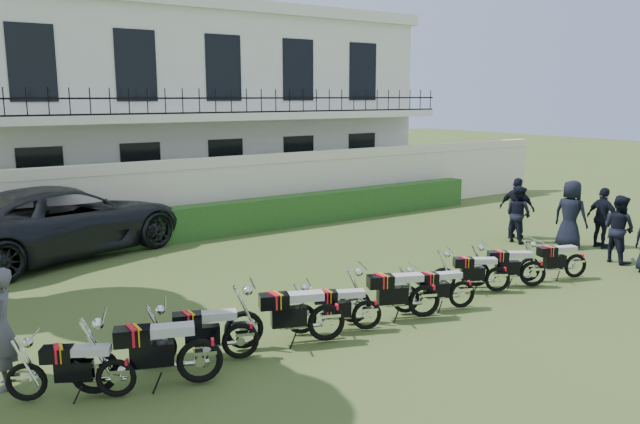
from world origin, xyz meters
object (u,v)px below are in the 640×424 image
at_px(motorcycle_0, 116,369).
at_px(motorcycle_9, 576,260).
at_px(officer_3, 571,214).
at_px(motorcycle_7, 498,273).
at_px(motorcycle_8, 533,267).
at_px(officer_2, 603,218).
at_px(motorcycle_1, 200,350).
at_px(officer_5, 517,209).
at_px(officer_4, 518,214).
at_px(motorcycle_5, 424,293).
at_px(suv, 63,220).
at_px(motorcycle_3, 326,313).
at_px(motorcycle_4, 367,308).
at_px(officer_1, 619,229).
at_px(motorcycle_6, 462,288).
at_px(motorcycle_2, 240,332).
at_px(inspector, 0,329).

xyz_separation_m(motorcycle_0, motorcycle_9, (10.51, -0.14, 0.00)).
bearing_deg(officer_3, motorcycle_7, 98.47).
height_order(motorcycle_8, officer_2, officer_2).
bearing_deg(officer_2, motorcycle_1, 103.01).
xyz_separation_m(motorcycle_9, officer_5, (2.23, 3.46, 0.46)).
bearing_deg(officer_4, motorcycle_5, 120.49).
bearing_deg(suv, officer_4, -136.40).
relative_size(motorcycle_1, motorcycle_5, 1.07).
distance_m(motorcycle_3, suv, 9.19).
distance_m(motorcycle_4, motorcycle_8, 4.65).
bearing_deg(motorcycle_0, motorcycle_7, -60.21).
relative_size(motorcycle_3, officer_3, 1.04).
distance_m(officer_1, officer_4, 2.88).
bearing_deg(motorcycle_4, officer_1, -64.58).
xyz_separation_m(motorcycle_6, officer_2, (7.01, 1.36, 0.41)).
xyz_separation_m(motorcycle_0, motorcycle_2, (2.03, 0.17, 0.03)).
height_order(suv, officer_1, suv).
xyz_separation_m(motorcycle_0, officer_4, (12.42, 3.00, 0.38)).
xyz_separation_m(officer_1, officer_4, (-0.27, 2.87, -0.04)).
xyz_separation_m(motorcycle_6, motorcycle_8, (2.35, 0.10, 0.02)).
distance_m(motorcycle_9, inspector, 11.84).
bearing_deg(officer_5, motorcycle_5, 101.59).
bearing_deg(motorcycle_2, motorcycle_3, -75.36).
distance_m(motorcycle_7, inspector, 9.49).
bearing_deg(motorcycle_2, inspector, 92.49).
relative_size(motorcycle_5, motorcycle_7, 1.25).
bearing_deg(motorcycle_4, officer_2, -57.92).
xyz_separation_m(motorcycle_6, motorcycle_7, (1.40, 0.29, -0.00)).
distance_m(officer_2, officer_4, 2.23).
distance_m(officer_3, officer_4, 1.41).
height_order(motorcycle_2, motorcycle_5, motorcycle_5).
bearing_deg(motorcycle_9, motorcycle_5, 109.70).
relative_size(motorcycle_3, officer_4, 1.20).
bearing_deg(motorcycle_5, motorcycle_6, -69.04).
bearing_deg(motorcycle_5, officer_1, -65.82).
bearing_deg(motorcycle_8, officer_3, -31.82).
bearing_deg(officer_2, motorcycle_4, 103.66).
bearing_deg(motorcycle_0, motorcycle_3, -61.45).
relative_size(motorcycle_4, inspector, 0.91).
height_order(motorcycle_5, inspector, inspector).
height_order(motorcycle_4, motorcycle_7, motorcycle_4).
relative_size(motorcycle_8, officer_2, 0.92).
bearing_deg(officer_5, motorcycle_9, 132.70).
relative_size(motorcycle_1, officer_2, 1.20).
bearing_deg(motorcycle_4, motorcycle_7, -63.12).
xyz_separation_m(officer_2, officer_5, (-1.05, 2.07, 0.06)).
distance_m(motorcycle_1, officer_3, 12.07).
bearing_deg(suv, officer_3, -139.84).
distance_m(motorcycle_6, motorcycle_7, 1.43).
bearing_deg(officer_1, officer_5, 8.39).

